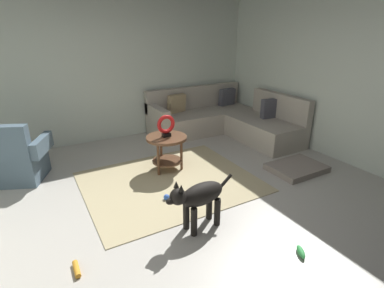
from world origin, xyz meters
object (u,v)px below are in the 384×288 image
dog_toy_bone (301,252)px  torus_sculpture (166,125)px  side_table (167,144)px  dog (199,197)px  dog_bed_mat (297,168)px  dog_toy_rope (77,269)px  armchair (17,160)px  sectional_couch (224,120)px  dog_toy_ball (167,197)px

dog_toy_bone → torus_sculpture: bearing=98.1°
side_table → dog_toy_bone: bearing=-81.9°
torus_sculpture → dog: torus_sculpture is taller
dog_bed_mat → dog_toy_rope: bearing=-171.8°
armchair → dog: size_ratio=1.15×
dog → dog_toy_rope: (-1.26, -0.01, -0.35)m
dog_toy_rope → dog_toy_bone: bearing=-23.6°
armchair → side_table: (1.96, -0.70, 0.09)m
sectional_couch → dog: 3.14m
sectional_couch → armchair: same height
side_table → dog_toy_rope: 2.19m
torus_sculpture → armchair: bearing=160.2°
sectional_couch → dog: sectional_couch is taller
torus_sculpture → dog_toy_rope: 2.26m
torus_sculpture → dog: size_ratio=0.38×
dog_bed_mat → dog_toy_ball: size_ratio=10.54×
armchair → dog_toy_bone: (2.28, -3.00, -0.29)m
dog_bed_mat → dog_toy_ball: 2.08m
side_table → dog_bed_mat: bearing=-30.4°
side_table → dog_toy_ball: side_table is taller
torus_sculpture → dog_bed_mat: size_ratio=0.41×
sectional_couch → dog_toy_rope: (-3.28, -2.41, -0.27)m
armchair → torus_sculpture: armchair is taller
side_table → dog_toy_bone: 2.35m
armchair → sectional_couch: bearing=27.4°
dog → dog_toy_bone: 1.11m
side_table → dog_toy_ball: 0.94m
dog_bed_mat → dog_toy_bone: bearing=-136.4°
dog_toy_bone → dog_bed_mat: bearing=43.6°
armchair → side_table: bearing=3.9°
sectional_couch → armchair: bearing=-176.3°
armchair → dog_toy_bone: bearing=-29.0°
side_table → dog: 1.49m
armchair → side_table: armchair is taller
side_table → torus_sculpture: bearing=-104.0°
armchair → dog_toy_bone: size_ratio=5.41×
dog_toy_ball → armchair: bearing=136.8°
armchair → dog_toy_rope: size_ratio=4.99×
dog_toy_ball → dog_toy_bone: (0.70, -1.52, -0.01)m
dog_toy_ball → dog_toy_rope: dog_toy_ball is taller
dog_toy_ball → dog_bed_mat: bearing=-5.9°
armchair → side_table: 2.08m
side_table → dog: (-0.31, -1.46, -0.04)m
torus_sculpture → dog_toy_ball: 1.10m
dog_toy_rope → torus_sculpture: bearing=42.9°
sectional_couch → dog_toy_bone: bearing=-113.1°
dog → dog_toy_bone: size_ratio=4.71×
dog_toy_ball → dog_toy_bone: size_ratio=0.42×
dog_toy_ball → dog_toy_bone: 1.67m
torus_sculpture → dog_bed_mat: bearing=-30.4°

